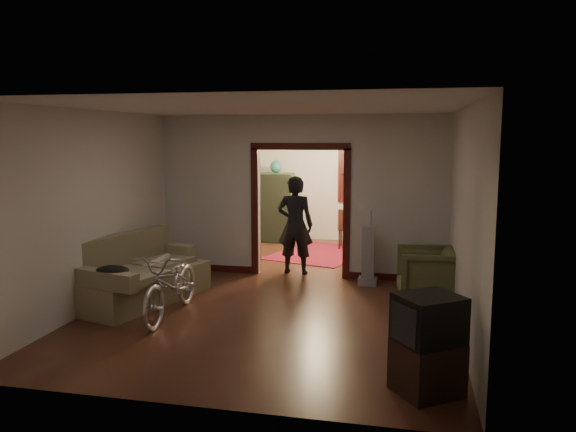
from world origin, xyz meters
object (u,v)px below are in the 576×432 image
(sofa, at_px, (142,268))
(person, at_px, (295,225))
(armchair, at_px, (428,275))
(bicycle, at_px, (172,284))
(locker, at_px, (276,208))
(desk, at_px, (368,228))

(sofa, relative_size, person, 1.22)
(person, bearing_deg, armchair, 150.70)
(bicycle, bearing_deg, locker, 86.79)
(armchair, xyz_separation_m, person, (-2.27, 1.30, 0.47))
(armchair, height_order, locker, locker)
(sofa, height_order, desk, sofa)
(person, bearing_deg, sofa, 48.97)
(bicycle, distance_m, locker, 5.59)
(armchair, height_order, desk, armchair)
(person, relative_size, desk, 1.78)
(bicycle, xyz_separation_m, armchair, (3.42, 1.43, -0.05))
(sofa, xyz_separation_m, desk, (2.95, 5.19, -0.13))
(locker, bearing_deg, bicycle, -89.58)
(locker, bearing_deg, armchair, -49.85)
(sofa, xyz_separation_m, bicycle, (0.74, -0.59, -0.03))
(bicycle, relative_size, armchair, 1.95)
(bicycle, relative_size, desk, 1.77)
(sofa, bearing_deg, bicycle, -23.30)
(sofa, distance_m, desk, 5.97)
(armchair, xyz_separation_m, locker, (-3.30, 4.15, 0.39))
(armchair, bearing_deg, desk, -169.31)
(bicycle, height_order, locker, locker)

